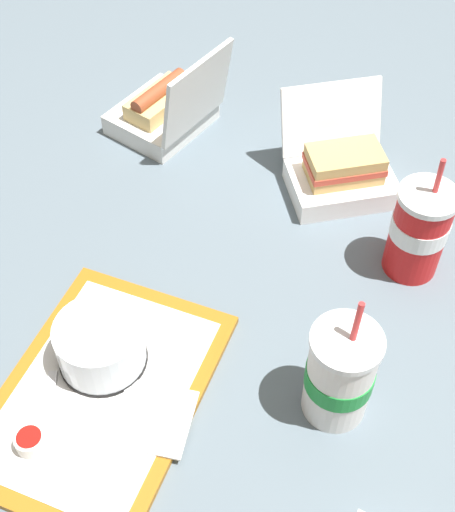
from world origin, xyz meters
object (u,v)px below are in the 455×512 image
(cake_container, at_px, (101,345))
(clamshell_hotdog_back, at_px, (165,110))
(food_tray, at_px, (101,393))
(clamshell_sandwich_center, at_px, (341,170))
(soda_cup_back, at_px, (340,374))
(ketchup_cup, at_px, (30,441))
(soda_cup_right, at_px, (419,230))
(plastic_fork, at_px, (48,407))

(cake_container, bearing_deg, clamshell_hotdog_back, 6.23)
(food_tray, bearing_deg, clamshell_sandwich_center, -29.31)
(cake_container, relative_size, soda_cup_back, 0.57)
(ketchup_cup, relative_size, soda_cup_right, 0.18)
(clamshell_hotdog_back, relative_size, soda_cup_right, 1.06)
(cake_container, bearing_deg, soda_cup_back, -88.85)
(cake_container, height_order, clamshell_sandwich_center, clamshell_sandwich_center)
(food_tray, xyz_separation_m, clamshell_sandwich_center, (0.48, -0.27, 0.04))
(ketchup_cup, bearing_deg, soda_cup_back, -67.97)
(ketchup_cup, height_order, plastic_fork, ketchup_cup)
(clamshell_sandwich_center, distance_m, soda_cup_back, 0.43)
(plastic_fork, xyz_separation_m, soda_cup_right, (0.37, -0.46, 0.07))
(soda_cup_back, xyz_separation_m, soda_cup_right, (0.27, -0.09, 0.00))
(plastic_fork, xyz_separation_m, soda_cup_back, (0.10, -0.37, 0.06))
(clamshell_hotdog_back, height_order, soda_cup_right, soda_cup_right)
(clamshell_sandwich_center, xyz_separation_m, clamshell_hotdog_back, (0.10, 0.34, -0.00))
(ketchup_cup, xyz_separation_m, plastic_fork, (0.05, -0.00, -0.01))
(cake_container, relative_size, plastic_fork, 1.13)
(clamshell_hotdog_back, bearing_deg, cake_container, -173.77)
(plastic_fork, bearing_deg, food_tray, -70.78)
(plastic_fork, bearing_deg, ketchup_cup, 165.27)
(soda_cup_back, bearing_deg, plastic_fork, 104.40)
(cake_container, bearing_deg, soda_cup_right, -55.74)
(ketchup_cup, distance_m, soda_cup_back, 0.40)
(plastic_fork, relative_size, clamshell_hotdog_back, 0.47)
(ketchup_cup, height_order, soda_cup_right, soda_cup_right)
(plastic_fork, distance_m, soda_cup_right, 0.59)
(plastic_fork, height_order, clamshell_hotdog_back, clamshell_hotdog_back)
(food_tray, distance_m, soda_cup_right, 0.52)
(plastic_fork, distance_m, soda_cup_back, 0.39)
(cake_container, xyz_separation_m, clamshell_sandwich_center, (0.43, -0.28, -0.01))
(cake_container, height_order, ketchup_cup, cake_container)
(food_tray, height_order, cake_container, cake_container)
(food_tray, bearing_deg, soda_cup_right, -50.49)
(cake_container, bearing_deg, ketchup_cup, 161.81)
(plastic_fork, relative_size, clamshell_sandwich_center, 0.48)
(cake_container, relative_size, clamshell_sandwich_center, 0.54)
(food_tray, bearing_deg, soda_cup_back, -79.93)
(food_tray, height_order, soda_cup_right, soda_cup_right)
(ketchup_cup, relative_size, plastic_fork, 0.36)
(food_tray, xyz_separation_m, plastic_fork, (-0.04, 0.06, 0.01))
(clamshell_sandwich_center, distance_m, soda_cup_right, 0.20)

